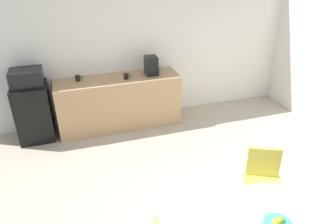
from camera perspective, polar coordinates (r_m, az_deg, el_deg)
wall_back at (r=5.63m, az=-6.75°, el=11.55°), size 6.00×0.10×2.60m
counter_block at (r=5.55m, az=-8.85°, el=1.78°), size 2.09×0.60×0.90m
mini_fridge at (r=5.54m, az=-23.21°, el=-0.05°), size 0.54×0.54×0.95m
microwave at (r=5.31m, az=-24.40°, el=5.75°), size 0.48×0.38×0.26m
chair_yellow at (r=3.83m, az=16.95°, el=-10.96°), size 0.56×0.56×0.83m
mug_white at (r=5.31m, az=-7.58°, el=6.48°), size 0.13×0.08×0.09m
mug_green at (r=5.54m, az=-1.78°, el=7.62°), size 0.13×0.08×0.09m
mug_red at (r=5.39m, az=-16.10°, el=5.98°), size 0.13×0.08×0.09m
coffee_maker at (r=5.44m, az=-3.09°, el=8.45°), size 0.20×0.24×0.32m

